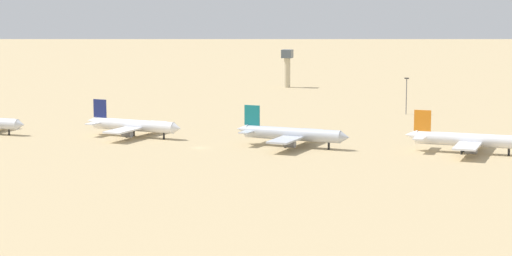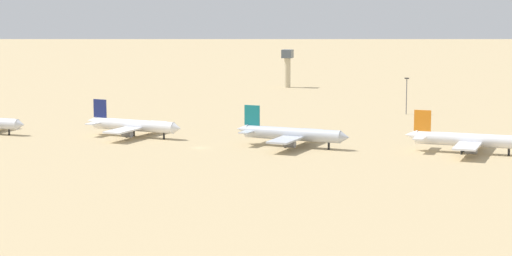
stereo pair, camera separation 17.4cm
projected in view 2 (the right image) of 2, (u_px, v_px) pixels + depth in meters
ground at (200, 148)px, 301.80m from camera, size 4000.00×4000.00×0.00m
ridge_west at (356, 5)px, 1369.85m from camera, size 401.73×343.00×60.19m
parked_jet_navy_2 at (133, 125)px, 324.17m from camera, size 36.89×31.28×12.18m
parked_jet_teal_3 at (291, 134)px, 303.19m from camera, size 38.34×32.44×12.66m
parked_jet_orange_4 at (467, 140)px, 291.22m from camera, size 38.31×32.19×12.66m
control_tower at (287, 65)px, 492.16m from camera, size 5.20×5.20×19.36m
light_pole_mid at (407, 93)px, 383.80m from camera, size 1.80×0.50×14.73m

